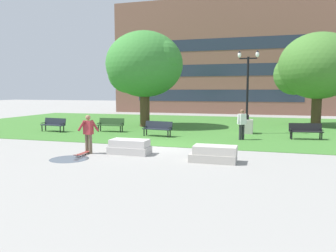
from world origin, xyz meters
TOP-DOWN VIEW (x-y plane):
  - ground_plane at (0.00, 0.00)m, footprint 140.00×140.00m
  - grass_lawn at (0.00, 10.00)m, footprint 40.00×20.00m
  - concrete_block_center at (-0.54, -2.16)m, footprint 1.80×0.90m
  - concrete_block_left at (3.26, -2.75)m, footprint 1.81×0.90m
  - person_skateboarder at (-2.30, -2.60)m, footprint 0.94×0.42m
  - skateboard at (-2.34, -3.11)m, footprint 0.25×1.02m
  - puddle at (-2.45, -3.89)m, footprint 1.57×1.57m
  - park_bench_near_left at (-4.80, 4.66)m, footprint 1.81×0.58m
  - park_bench_near_right at (7.39, 4.61)m, footprint 1.86×0.77m
  - park_bench_far_left at (-1.07, 3.41)m, footprint 1.86×0.78m
  - park_bench_far_right at (-8.53, 3.62)m, footprint 1.86×0.78m
  - lamp_post_right at (4.02, 6.28)m, footprint 1.32×0.80m
  - tree_far_right at (8.89, 12.30)m, footprint 6.23×5.94m
  - tree_near_right at (-3.80, 8.34)m, footprint 6.12×5.83m
  - person_bystander_near_lawn at (3.91, 3.37)m, footprint 0.55×0.48m
  - building_facade_distant at (-0.46, 24.50)m, footprint 26.28×1.03m

SIDE VIEW (x-z plane):
  - ground_plane at x=0.00m, z-range 0.00..0.00m
  - puddle at x=-2.45m, z-range 0.00..0.01m
  - grass_lawn at x=0.00m, z-range 0.00..0.02m
  - skateboard at x=-2.34m, z-range 0.02..0.15m
  - concrete_block_center at x=-0.54m, z-range -0.01..0.63m
  - concrete_block_left at x=3.26m, z-range -0.01..0.63m
  - park_bench_near_left at x=-4.80m, z-range 0.09..0.99m
  - park_bench_near_right at x=7.39m, z-range 0.09..0.99m
  - park_bench_far_left at x=-1.07m, z-range 0.09..0.99m
  - park_bench_far_right at x=-8.53m, z-range 0.09..0.99m
  - person_skateboarder at x=-2.30m, z-range 0.11..1.82m
  - person_bystander_near_lawn at x=3.91m, z-range 0.13..1.84m
  - lamp_post_right at x=4.02m, z-range -1.56..3.72m
  - tree_far_right at x=8.89m, z-range 1.00..8.16m
  - tree_near_right at x=-3.80m, z-range 1.08..8.29m
  - building_facade_distant at x=-0.46m, z-range -0.01..13.76m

